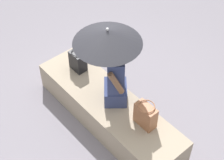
{
  "coord_description": "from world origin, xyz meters",
  "views": [
    {
      "loc": [
        2.31,
        -1.94,
        3.86
      ],
      "look_at": [
        0.01,
        0.04,
        0.75
      ],
      "focal_mm": 57.98,
      "sensor_mm": 36.0,
      "label": 1
    }
  ],
  "objects_px": {
    "person_seated": "(116,77)",
    "parasol": "(107,37)",
    "handbag_black": "(78,61)",
    "tote_bag_canvas": "(145,115)"
  },
  "relations": [
    {
      "from": "person_seated",
      "to": "handbag_black",
      "type": "height_order",
      "value": "person_seated"
    },
    {
      "from": "person_seated",
      "to": "handbag_black",
      "type": "xyz_separation_m",
      "value": [
        -0.74,
        -0.02,
        -0.24
      ]
    },
    {
      "from": "parasol",
      "to": "tote_bag_canvas",
      "type": "height_order",
      "value": "parasol"
    },
    {
      "from": "parasol",
      "to": "handbag_black",
      "type": "bearing_deg",
      "value": 175.52
    },
    {
      "from": "person_seated",
      "to": "tote_bag_canvas",
      "type": "bearing_deg",
      "value": -0.37
    },
    {
      "from": "handbag_black",
      "to": "parasol",
      "type": "bearing_deg",
      "value": -4.48
    },
    {
      "from": "person_seated",
      "to": "parasol",
      "type": "relative_size",
      "value": 0.8
    },
    {
      "from": "person_seated",
      "to": "tote_bag_canvas",
      "type": "xyz_separation_m",
      "value": [
        0.54,
        -0.0,
        -0.23
      ]
    },
    {
      "from": "handbag_black",
      "to": "tote_bag_canvas",
      "type": "height_order",
      "value": "tote_bag_canvas"
    },
    {
      "from": "handbag_black",
      "to": "person_seated",
      "type": "bearing_deg",
      "value": 1.88
    }
  ]
}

